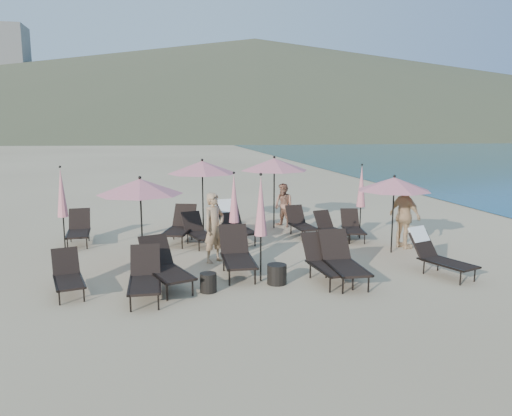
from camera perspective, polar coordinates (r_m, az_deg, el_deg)
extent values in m
plane|color=#D6BA8C|center=(11.83, 4.95, -8.00)|extent=(800.00, 800.00, 0.00)
cone|color=brown|center=(318.07, -0.12, 13.92)|extent=(690.00, 690.00, 55.00)
cone|color=brown|center=(391.97, 18.27, 10.95)|extent=(280.00, 280.00, 32.00)
cube|color=beige|center=(265.15, -26.90, 13.01)|extent=(22.00, 18.00, 48.00)
cube|color=beige|center=(323.87, -19.44, 11.80)|extent=(18.00, 16.00, 38.00)
cube|color=black|center=(11.19, -20.57, -7.95)|extent=(0.79, 1.18, 0.04)
cube|color=black|center=(11.81, -20.95, -5.72)|extent=(0.64, 0.53, 0.55)
cylinder|color=black|center=(10.80, -21.56, -9.54)|extent=(0.03, 0.03, 0.30)
cylinder|color=black|center=(11.67, -21.88, -8.13)|extent=(0.03, 0.03, 0.30)
cylinder|color=black|center=(10.83, -19.07, -9.34)|extent=(0.03, 0.03, 0.30)
cylinder|color=black|center=(11.70, -19.58, -7.95)|extent=(0.03, 0.03, 0.30)
cube|color=black|center=(11.21, -21.97, -7.95)|extent=(0.32, 1.18, 0.04)
cube|color=black|center=(11.25, -19.22, -7.73)|extent=(0.32, 1.18, 0.04)
cube|color=black|center=(10.97, -9.79, -7.44)|extent=(1.07, 1.45, 0.05)
cube|color=black|center=(11.68, -11.40, -4.82)|extent=(0.80, 0.69, 0.67)
cylinder|color=black|center=(10.45, -10.13, -9.44)|extent=(0.04, 0.04, 0.37)
cylinder|color=black|center=(11.46, -12.15, -7.80)|extent=(0.04, 0.04, 0.37)
cylinder|color=black|center=(10.65, -7.26, -9.00)|extent=(0.04, 0.04, 0.37)
cylinder|color=black|center=(11.64, -9.50, -7.44)|extent=(0.04, 0.04, 0.37)
cube|color=black|center=(10.91, -11.51, -7.53)|extent=(0.53, 1.40, 0.04)
cube|color=black|center=(11.13, -8.33, -7.09)|extent=(0.53, 1.40, 0.04)
cube|color=black|center=(11.73, -1.98, -6.13)|extent=(0.73, 1.36, 0.06)
cube|color=black|center=(12.51, -2.57, -3.57)|extent=(0.71, 0.53, 0.69)
cylinder|color=black|center=(11.22, -3.06, -7.94)|extent=(0.04, 0.04, 0.38)
cylinder|color=black|center=(12.31, -3.71, -6.35)|extent=(0.04, 0.04, 0.38)
cylinder|color=black|center=(11.30, -0.11, -7.80)|extent=(0.04, 0.04, 0.38)
cylinder|color=black|center=(12.39, -1.02, -6.23)|extent=(0.04, 0.04, 0.38)
cube|color=black|center=(11.74, -3.65, -6.07)|extent=(0.09, 1.51, 0.04)
cube|color=black|center=(11.83, -0.41, -5.93)|extent=(0.09, 1.51, 0.04)
cube|color=black|center=(11.38, 10.36, -6.79)|extent=(0.73, 1.35, 0.06)
cube|color=black|center=(12.11, 8.95, -4.16)|extent=(0.70, 0.52, 0.68)
cylinder|color=black|center=(10.85, 9.90, -8.71)|extent=(0.04, 0.04, 0.38)
cylinder|color=black|center=(11.88, 8.04, -7.04)|extent=(0.04, 0.04, 0.38)
cylinder|color=black|center=(11.05, 12.74, -8.46)|extent=(0.04, 0.04, 0.38)
cylinder|color=black|center=(12.06, 10.66, -6.85)|extent=(0.04, 0.04, 0.38)
cube|color=black|center=(11.32, 8.67, -6.78)|extent=(0.09, 1.49, 0.04)
cube|color=black|center=(11.54, 11.82, -6.55)|extent=(0.09, 1.49, 0.04)
cube|color=black|center=(11.39, 8.60, -6.86)|extent=(0.76, 1.30, 0.05)
cube|color=black|center=(12.04, 6.92, -4.40)|extent=(0.69, 0.53, 0.64)
cylinder|color=black|center=(10.88, 8.46, -8.67)|extent=(0.04, 0.04, 0.35)
cylinder|color=black|center=(11.81, 6.22, -7.14)|extent=(0.04, 0.04, 0.35)
cylinder|color=black|center=(11.12, 11.01, -8.34)|extent=(0.04, 0.04, 0.35)
cylinder|color=black|center=(12.03, 8.61, -6.89)|extent=(0.04, 0.04, 0.35)
cube|color=black|center=(11.30, 7.05, -6.89)|extent=(0.17, 1.40, 0.04)
cube|color=black|center=(11.56, 9.89, -6.58)|extent=(0.17, 1.40, 0.04)
cube|color=black|center=(12.56, 21.26, -5.95)|extent=(0.98, 1.32, 0.05)
cube|color=black|center=(12.96, 18.56, -3.99)|extent=(0.73, 0.63, 0.61)
cylinder|color=black|center=(12.13, 22.33, -7.43)|extent=(0.04, 0.04, 0.33)
cylinder|color=black|center=(12.72, 18.64, -6.43)|extent=(0.04, 0.04, 0.33)
cylinder|color=black|center=(12.53, 23.73, -6.98)|extent=(0.04, 0.04, 0.33)
cylinder|color=black|center=(13.11, 20.09, -6.04)|extent=(0.04, 0.04, 0.33)
cube|color=black|center=(12.36, 20.25, -6.08)|extent=(0.49, 1.26, 0.04)
cube|color=black|center=(12.82, 21.90, -5.64)|extent=(0.49, 1.26, 0.04)
cube|color=white|center=(13.00, 18.13, -2.87)|extent=(0.59, 0.44, 0.37)
cube|color=black|center=(15.67, -19.66, -2.80)|extent=(0.70, 1.25, 0.05)
cube|color=black|center=(16.41, -19.52, -1.19)|extent=(0.65, 0.50, 0.63)
cylinder|color=black|center=(15.25, -20.75, -3.91)|extent=(0.04, 0.04, 0.34)
cylinder|color=black|center=(16.26, -20.42, -3.07)|extent=(0.04, 0.04, 0.34)
cylinder|color=black|center=(15.20, -18.77, -3.83)|extent=(0.04, 0.04, 0.34)
cylinder|color=black|center=(16.22, -18.57, -3.00)|extent=(0.04, 0.04, 0.34)
cube|color=black|center=(15.75, -20.75, -2.77)|extent=(0.13, 1.36, 0.04)
cube|color=black|center=(15.70, -18.55, -2.68)|extent=(0.13, 1.36, 0.04)
cube|color=black|center=(15.12, -8.98, -2.66)|extent=(1.07, 1.48, 0.06)
cube|color=black|center=(15.90, -8.16, -0.84)|extent=(0.81, 0.69, 0.69)
cylinder|color=black|center=(14.72, -10.62, -3.84)|extent=(0.04, 0.04, 0.38)
cylinder|color=black|center=(15.79, -9.41, -2.89)|extent=(0.04, 0.04, 0.38)
cylinder|color=black|center=(14.57, -8.45, -3.92)|extent=(0.04, 0.04, 0.38)
cylinder|color=black|center=(15.64, -7.37, -2.96)|extent=(0.04, 0.04, 0.38)
cube|color=black|center=(15.26, -10.13, -2.54)|extent=(0.51, 1.44, 0.04)
cube|color=black|center=(15.08, -7.71, -2.62)|extent=(0.51, 1.44, 0.04)
cube|color=black|center=(14.73, -6.28, -3.15)|extent=(0.87, 1.26, 0.05)
cube|color=black|center=(15.38, -7.31, -1.56)|extent=(0.68, 0.57, 0.59)
cylinder|color=black|center=(14.25, -6.53, -4.29)|extent=(0.03, 0.03, 0.32)
cylinder|color=black|center=(15.15, -7.82, -3.49)|extent=(0.03, 0.03, 0.32)
cylinder|color=black|center=(14.43, -4.68, -4.09)|extent=(0.03, 0.03, 0.32)
cylinder|color=black|center=(15.31, -6.07, -3.31)|extent=(0.03, 0.03, 0.32)
cube|color=black|center=(14.68, -7.39, -3.18)|extent=(0.37, 1.25, 0.04)
cube|color=black|center=(14.87, -5.32, -2.97)|extent=(0.37, 1.25, 0.04)
cube|color=black|center=(15.07, -1.94, -2.58)|extent=(0.93, 1.44, 0.06)
cube|color=black|center=(15.84, -3.08, -0.78)|extent=(0.77, 0.63, 0.69)
cylinder|color=black|center=(14.51, -2.24, -3.87)|extent=(0.04, 0.04, 0.38)
cylinder|color=black|center=(15.56, -3.70, -2.96)|extent=(0.04, 0.04, 0.38)
cylinder|color=black|center=(14.71, -0.11, -3.68)|extent=(0.04, 0.04, 0.38)
cylinder|color=black|center=(15.75, -1.70, -2.79)|extent=(0.04, 0.04, 0.38)
cube|color=black|center=(15.01, -3.21, -2.60)|extent=(0.32, 1.49, 0.04)
cube|color=black|center=(15.24, -0.83, -2.40)|extent=(0.32, 1.49, 0.04)
cube|color=white|center=(15.94, -3.28, 0.25)|extent=(0.65, 0.42, 0.42)
cube|color=black|center=(15.94, 5.48, -2.17)|extent=(0.68, 1.18, 0.05)
cube|color=black|center=(16.58, 4.50, -0.72)|extent=(0.62, 0.48, 0.58)
cylinder|color=black|center=(15.46, 5.29, -3.18)|extent=(0.03, 0.03, 0.32)
cylinder|color=black|center=(16.34, 4.01, -2.46)|extent=(0.03, 0.03, 0.32)
cylinder|color=black|center=(15.65, 6.95, -3.05)|extent=(0.03, 0.03, 0.32)
cylinder|color=black|center=(16.52, 5.60, -2.36)|extent=(0.03, 0.03, 0.32)
cube|color=black|center=(15.88, 4.47, -2.17)|extent=(0.15, 1.27, 0.04)
cube|color=black|center=(16.09, 6.35, -2.04)|extent=(0.15, 1.27, 0.04)
cube|color=black|center=(15.68, 11.13, -2.55)|extent=(0.77, 1.18, 0.05)
cube|color=black|center=(16.33, 10.67, -1.10)|extent=(0.63, 0.51, 0.56)
cylinder|color=black|center=(15.24, 10.57, -3.52)|extent=(0.03, 0.03, 0.31)
cylinder|color=black|center=(16.13, 9.96, -2.77)|extent=(0.03, 0.03, 0.31)
cylinder|color=black|center=(15.33, 12.30, -3.49)|extent=(0.03, 0.03, 0.31)
cylinder|color=black|center=(16.22, 11.60, -2.75)|extent=(0.03, 0.03, 0.31)
cube|color=black|center=(15.67, 10.12, -2.49)|extent=(0.28, 1.21, 0.04)
cube|color=black|center=(15.78, 12.07, -2.48)|extent=(0.28, 1.21, 0.04)
cube|color=black|center=(10.42, -12.59, -8.60)|extent=(0.64, 1.22, 0.05)
cube|color=black|center=(11.12, -12.54, -5.83)|extent=(0.63, 0.47, 0.63)
cylinder|color=black|center=(10.02, -14.16, -10.52)|extent=(0.04, 0.04, 0.34)
cylinder|color=black|center=(11.00, -13.87, -8.67)|extent=(0.04, 0.04, 0.34)
cylinder|color=black|center=(10.00, -11.09, -10.45)|extent=(0.04, 0.04, 0.34)
cylinder|color=black|center=(10.99, -11.10, -8.60)|extent=(0.04, 0.04, 0.34)
cube|color=black|center=(10.48, -14.27, -8.50)|extent=(0.06, 1.37, 0.04)
cube|color=black|center=(10.46, -10.91, -8.41)|extent=(0.06, 1.37, 0.04)
cube|color=black|center=(15.47, 9.05, -2.69)|extent=(0.76, 1.15, 0.04)
cube|color=black|center=(16.00, 7.69, -1.29)|extent=(0.62, 0.51, 0.55)
cylinder|color=black|center=(15.02, 9.22, -3.68)|extent=(0.03, 0.03, 0.30)
cylinder|color=black|center=(15.77, 7.41, -3.00)|extent=(0.03, 0.03, 0.30)
cylinder|color=black|center=(15.27, 10.66, -3.50)|extent=(0.03, 0.03, 0.30)
cylinder|color=black|center=(16.01, 8.82, -2.85)|extent=(0.03, 0.03, 0.30)
cube|color=black|center=(15.36, 8.13, -2.71)|extent=(0.29, 1.17, 0.04)
cube|color=black|center=(15.65, 9.78, -2.53)|extent=(0.29, 1.17, 0.04)
cylinder|color=black|center=(12.85, -12.94, -1.87)|extent=(0.04, 0.04, 2.14)
cone|color=#D2777F|center=(12.69, -13.10, 2.41)|extent=(2.14, 2.14, 0.39)
sphere|color=black|center=(12.67, -13.14, 3.41)|extent=(0.08, 0.08, 0.08)
cylinder|color=black|center=(14.36, 15.35, -0.99)|extent=(0.04, 0.04, 2.03)
cone|color=#D2777F|center=(14.22, 15.52, 2.66)|extent=(2.03, 2.03, 0.37)
sphere|color=black|center=(14.20, 15.56, 3.51)|extent=(0.08, 0.08, 0.08)
cylinder|color=black|center=(16.59, -6.10, 1.12)|extent=(0.05, 0.05, 2.27)
cone|color=#D2777F|center=(16.47, -6.16, 4.66)|extent=(2.27, 2.27, 0.41)
sphere|color=black|center=(16.45, -6.18, 5.49)|extent=(0.09, 0.09, 0.09)
cylinder|color=black|center=(17.13, 2.08, 1.51)|extent=(0.05, 0.05, 2.32)
cone|color=#D2777F|center=(17.02, 2.10, 5.01)|extent=(2.32, 2.32, 0.42)
sphere|color=black|center=(17.00, 2.10, 5.83)|extent=(0.09, 0.09, 0.09)
cylinder|color=black|center=(11.45, 0.54, -5.77)|extent=(0.04, 0.04, 1.07)
cone|color=#D2777F|center=(11.19, 0.55, 0.25)|extent=(0.29, 0.29, 1.36)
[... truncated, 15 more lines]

